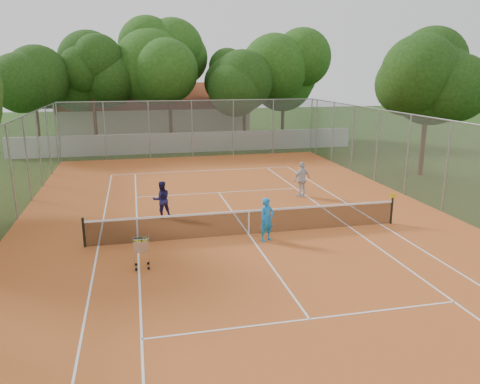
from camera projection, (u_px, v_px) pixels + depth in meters
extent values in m
plane|color=#1B360E|center=(249.00, 235.00, 17.72)|extent=(120.00, 120.00, 0.00)
cube|color=#C15E25|center=(249.00, 235.00, 17.71)|extent=(18.00, 34.00, 0.02)
cube|color=white|center=(249.00, 234.00, 17.71)|extent=(10.98, 23.78, 0.01)
cube|color=black|center=(249.00, 222.00, 17.59)|extent=(11.88, 0.10, 0.98)
cube|color=slate|center=(249.00, 184.00, 17.21)|extent=(18.00, 34.00, 4.00)
cube|color=silver|center=(189.00, 142.00, 35.46)|extent=(26.00, 0.30, 1.50)
cube|color=beige|center=(155.00, 112.00, 44.11)|extent=(16.40, 9.00, 4.40)
cube|color=black|center=(183.00, 84.00, 37.22)|extent=(29.00, 19.00, 10.00)
imported|color=#187BD0|center=(267.00, 220.00, 16.86)|extent=(0.70, 0.60, 1.62)
imported|color=#1B1848|center=(162.00, 199.00, 19.60)|extent=(0.86, 0.72, 1.56)
imported|color=silver|center=(302.00, 179.00, 22.84)|extent=(1.10, 0.79, 1.73)
cube|color=#B2B3B9|center=(142.00, 252.00, 14.57)|extent=(0.63, 0.63, 1.05)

